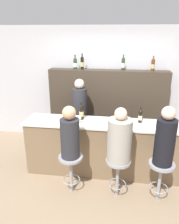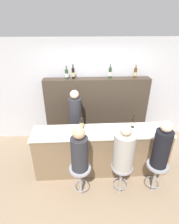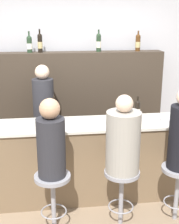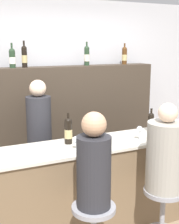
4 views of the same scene
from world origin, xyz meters
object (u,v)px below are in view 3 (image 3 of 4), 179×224
object	(u,v)px
guest_seated_left	(51,142)
metal_bowl	(170,120)
guest_seated_middle	(123,140)
wine_bottle_counter_0	(54,111)
wine_bottle_counter_1	(137,109)
wine_bottle_backbar_1	(40,43)
wine_bottle_backbar_0	(29,44)
wine_glass_0	(55,120)
bar_stool_middle	(122,183)
bar_stool_right	(178,179)
wine_glass_1	(117,116)
bartender	(44,125)
wine_bottle_backbar_3	(138,42)
bar_stool_left	(53,187)
wine_bottle_backbar_2	(99,42)

from	to	relation	value
guest_seated_left	metal_bowl	bearing A→B (deg)	20.12
metal_bowl	guest_seated_middle	size ratio (longest dim) A/B	0.29
wine_bottle_counter_0	metal_bowl	world-z (taller)	wine_bottle_counter_0
wine_bottle_counter_1	metal_bowl	distance (m)	0.41
wine_bottle_counter_0	wine_bottle_backbar_1	bearing A→B (deg)	98.70
wine_bottle_backbar_0	wine_glass_0	xyz separation A→B (m)	(0.32, -1.28, -0.74)
wine_bottle_backbar_1	wine_glass_0	world-z (taller)	wine_bottle_backbar_1
bar_stool_middle	wine_bottle_backbar_1	bearing A→B (deg)	115.45
bar_stool_right	guest_seated_middle	bearing A→B (deg)	180.00
wine_bottle_counter_0	bar_stool_right	size ratio (longest dim) A/B	0.49
wine_bottle_backbar_0	wine_bottle_backbar_1	world-z (taller)	wine_bottle_backbar_1
wine_glass_1	bar_stool_middle	distance (m)	0.78
wine_bottle_counter_0	wine_bottle_counter_1	world-z (taller)	wine_bottle_counter_0
wine_bottle_backbar_0	guest_seated_middle	size ratio (longest dim) A/B	0.37
wine_bottle_backbar_0	bartender	xyz separation A→B (m)	(0.18, -0.49, -1.08)
wine_bottle_backbar_1	guest_seated_middle	distance (m)	2.15
bar_stool_right	bartender	size ratio (longest dim) A/B	0.41
bar_stool_middle	bartender	bearing A→B (deg)	122.46
wine_bottle_backbar_3	bar_stool_left	xyz separation A→B (m)	(-1.35, -1.78, -1.32)
wine_bottle_backbar_2	bartender	distance (m)	1.46
wine_bottle_backbar_0	guest_seated_left	xyz separation A→B (m)	(0.27, -1.78, -0.81)
wine_bottle_counter_0	guest_seated_left	bearing A→B (deg)	-94.09
wine_bottle_backbar_2	wine_glass_0	xyz separation A→B (m)	(-0.70, -1.28, -0.75)
wine_glass_1	guest_seated_left	xyz separation A→B (m)	(-0.78, -0.50, -0.08)
wine_glass_1	bar_stool_left	distance (m)	1.10
bar_stool_middle	bar_stool_left	bearing A→B (deg)	180.00
bar_stool_right	bar_stool_middle	bearing A→B (deg)	180.00
wine_glass_0	bartender	world-z (taller)	bartender
wine_bottle_backbar_1	bar_stool_left	bearing A→B (deg)	-86.34
bar_stool_right	wine_bottle_backbar_1	bearing A→B (deg)	129.74
wine_bottle_counter_0	bar_stool_middle	xyz separation A→B (m)	(0.68, -0.71, -0.62)
guest_seated_left	bar_stool_middle	distance (m)	0.89
wine_bottle_backbar_0	wine_bottle_backbar_2	size ratio (longest dim) A/B	0.95
wine_glass_0	bar_stool_right	bearing A→B (deg)	-20.79
bar_stool_middle	wine_bottle_backbar_3	bearing A→B (deg)	70.94
guest_seated_middle	bartender	distance (m)	1.56
wine_glass_0	bar_stool_middle	world-z (taller)	wine_glass_0
wine_glass_1	guest_seated_left	size ratio (longest dim) A/B	0.19
wine_bottle_backbar_1	wine_bottle_backbar_2	world-z (taller)	wine_bottle_backbar_1
wine_bottle_counter_0	wine_glass_1	size ratio (longest dim) A/B	2.10
wine_bottle_counter_1	guest_seated_left	xyz separation A→B (m)	(-1.08, -0.71, -0.09)
wine_bottle_counter_0	bar_stool_middle	distance (m)	1.16
wine_bottle_backbar_3	metal_bowl	distance (m)	1.50
bar_stool_left	bar_stool_middle	size ratio (longest dim) A/B	1.00
guest_seated_middle	bar_stool_right	size ratio (longest dim) A/B	1.28
bar_stool_middle	bartender	size ratio (longest dim) A/B	0.41
wine_bottle_counter_0	wine_bottle_backbar_3	xyz separation A→B (m)	(1.30, 1.08, 0.70)
wine_bottle_counter_0	bartender	distance (m)	0.72
wine_bottle_counter_1	wine_bottle_backbar_1	xyz separation A→B (m)	(-1.19, 1.08, 0.73)
guest_seated_middle	wine_bottle_counter_0	bearing A→B (deg)	134.06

